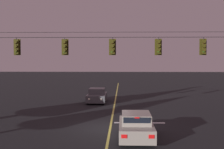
# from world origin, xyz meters

# --- Properties ---
(ground_plane) EXTENTS (180.00, 180.00, 0.00)m
(ground_plane) POSITION_xyz_m (0.00, 0.00, 0.00)
(ground_plane) COLOR black
(lane_centre_stripe) EXTENTS (0.14, 60.00, 0.01)m
(lane_centre_stripe) POSITION_xyz_m (0.00, 8.31, 0.00)
(lane_centre_stripe) COLOR #D1C64C
(lane_centre_stripe) RESTS_ON ground
(stop_bar_paint) EXTENTS (3.40, 0.36, 0.01)m
(stop_bar_paint) POSITION_xyz_m (1.90, 1.71, 0.00)
(stop_bar_paint) COLOR silver
(stop_bar_paint) RESTS_ON ground
(signal_span_assembly) EXTENTS (19.78, 0.32, 7.17)m
(signal_span_assembly) POSITION_xyz_m (0.00, 2.31, 3.74)
(signal_span_assembly) COLOR #38281C
(signal_span_assembly) RESTS_ON ground
(traffic_light_leftmost) EXTENTS (0.48, 0.41, 1.22)m
(traffic_light_leftmost) POSITION_xyz_m (-6.58, 2.29, 5.12)
(traffic_light_leftmost) COLOR black
(traffic_light_left_inner) EXTENTS (0.48, 0.41, 1.22)m
(traffic_light_left_inner) POSITION_xyz_m (-3.23, 2.29, 5.12)
(traffic_light_left_inner) COLOR black
(traffic_light_centre) EXTENTS (0.48, 0.41, 1.22)m
(traffic_light_centre) POSITION_xyz_m (0.06, 2.29, 5.12)
(traffic_light_centre) COLOR black
(traffic_light_right_inner) EXTENTS (0.48, 0.41, 1.22)m
(traffic_light_right_inner) POSITION_xyz_m (3.21, 2.29, 5.12)
(traffic_light_right_inner) COLOR black
(traffic_light_rightmost) EXTENTS (0.48, 0.41, 1.22)m
(traffic_light_rightmost) POSITION_xyz_m (6.25, 2.29, 5.12)
(traffic_light_rightmost) COLOR black
(car_waiting_near_lane) EXTENTS (1.80, 4.33, 1.39)m
(car_waiting_near_lane) POSITION_xyz_m (1.49, -2.55, 0.65)
(car_waiting_near_lane) COLOR gray
(car_waiting_near_lane) RESTS_ON ground
(car_oncoming_lead) EXTENTS (1.80, 4.42, 1.39)m
(car_oncoming_lead) POSITION_xyz_m (-1.78, 12.00, 0.65)
(car_oncoming_lead) COLOR #4C4C51
(car_oncoming_lead) RESTS_ON ground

